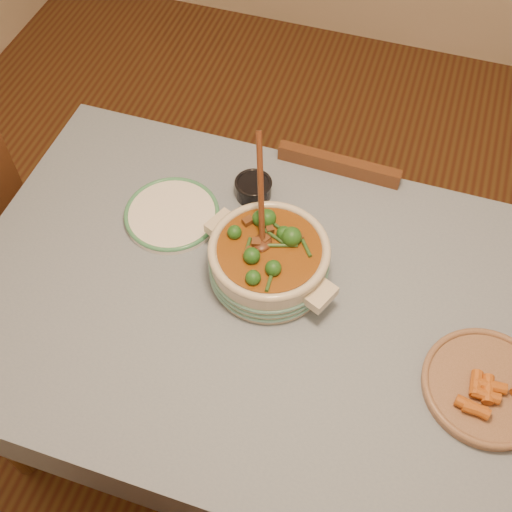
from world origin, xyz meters
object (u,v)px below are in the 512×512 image
at_px(condiment_bowl, 253,187).
at_px(fried_plate, 487,386).
at_px(dining_table, 274,321).
at_px(chair_far, 336,210).
at_px(stew_casserole, 269,258).
at_px(white_plate, 172,214).

xyz_separation_m(condiment_bowl, fried_plate, (0.72, -0.41, -0.01)).
distance_m(dining_table, chair_far, 0.65).
xyz_separation_m(dining_table, stew_casserole, (-0.04, 0.08, 0.17)).
xyz_separation_m(condiment_bowl, chair_far, (0.22, 0.27, -0.33)).
bearing_deg(dining_table, condiment_bowl, 116.73).
xyz_separation_m(white_plate, fried_plate, (0.92, -0.26, 0.01)).
relative_size(stew_casserole, white_plate, 1.34).
bearing_deg(condiment_bowl, white_plate, -142.03).
bearing_deg(stew_casserole, fried_plate, -14.46).
distance_m(condiment_bowl, chair_far, 0.48).
height_order(stew_casserole, condiment_bowl, stew_casserole).
bearing_deg(fried_plate, chair_far, 126.47).
relative_size(white_plate, condiment_bowl, 2.20).
relative_size(stew_casserole, fried_plate, 1.05).
relative_size(fried_plate, chair_far, 0.47).
relative_size(white_plate, fried_plate, 0.78).
xyz_separation_m(white_plate, condiment_bowl, (0.20, 0.15, 0.02)).
bearing_deg(dining_table, white_plate, 152.95).
bearing_deg(dining_table, fried_plate, -7.43).
bearing_deg(dining_table, stew_casserole, 118.01).
height_order(stew_casserole, chair_far, stew_casserole).
bearing_deg(condiment_bowl, stew_casserole, -63.68).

